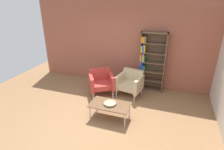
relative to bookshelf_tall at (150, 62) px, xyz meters
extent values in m
plane|color=olive|center=(-0.89, -2.25, -0.94)|extent=(8.32, 8.32, 0.00)
cube|color=#9E5642|center=(-0.89, 0.21, 0.51)|extent=(6.40, 0.12, 2.90)
cube|color=brown|center=(-0.31, -0.02, 0.01)|extent=(0.03, 0.30, 1.90)
cube|color=brown|center=(0.46, -0.02, 0.01)|extent=(0.03, 0.30, 1.90)
cube|color=brown|center=(0.07, -0.02, 0.94)|extent=(0.80, 0.30, 0.03)
cube|color=brown|center=(0.07, -0.02, -0.93)|extent=(0.80, 0.30, 0.03)
cube|color=brown|center=(0.07, 0.12, 0.01)|extent=(0.80, 0.02, 1.90)
cube|color=brown|center=(0.07, -0.02, -0.61)|extent=(0.76, 0.28, 0.02)
cube|color=brown|center=(0.07, -0.02, -0.30)|extent=(0.76, 0.28, 0.02)
cube|color=brown|center=(0.07, -0.02, 0.01)|extent=(0.76, 0.28, 0.02)
cube|color=brown|center=(0.07, -0.02, 0.31)|extent=(0.76, 0.28, 0.02)
cube|color=brown|center=(0.07, -0.02, 0.62)|extent=(0.76, 0.28, 0.02)
cube|color=yellow|center=(-0.29, -0.04, -0.81)|extent=(0.02, 0.24, 0.19)
cube|color=red|center=(-0.25, -0.07, -0.77)|extent=(0.02, 0.18, 0.27)
cube|color=olive|center=(-0.21, -0.04, -0.79)|extent=(0.03, 0.24, 0.22)
cube|color=orange|center=(-0.18, -0.06, -0.82)|extent=(0.02, 0.20, 0.17)
cube|color=white|center=(-0.29, -0.05, -0.50)|extent=(0.02, 0.22, 0.19)
cube|color=yellow|center=(-0.25, -0.07, -0.51)|extent=(0.04, 0.18, 0.17)
cube|color=red|center=(-0.21, -0.05, -0.51)|extent=(0.02, 0.22, 0.18)
cube|color=yellow|center=(-0.17, -0.05, -0.49)|extent=(0.02, 0.22, 0.21)
cube|color=blue|center=(-0.29, -0.05, -0.15)|extent=(0.02, 0.23, 0.27)
cube|color=blue|center=(-0.24, -0.04, -0.15)|extent=(0.04, 0.24, 0.28)
cube|color=blue|center=(-0.20, -0.05, -0.19)|extent=(0.03, 0.23, 0.20)
cube|color=green|center=(-0.16, -0.05, -0.20)|extent=(0.03, 0.22, 0.17)
cube|color=yellow|center=(-0.29, -0.07, 0.14)|extent=(0.02, 0.18, 0.24)
cube|color=red|center=(-0.25, -0.05, 0.16)|extent=(0.03, 0.22, 0.28)
cube|color=white|center=(-0.21, -0.04, 0.15)|extent=(0.02, 0.23, 0.25)
cube|color=green|center=(-0.18, -0.06, 0.12)|extent=(0.03, 0.19, 0.20)
cube|color=yellow|center=(-0.28, -0.06, 0.43)|extent=(0.04, 0.21, 0.20)
cube|color=blue|center=(-0.22, -0.06, 0.45)|extent=(0.04, 0.19, 0.26)
cube|color=yellow|center=(-0.18, -0.06, 0.44)|extent=(0.03, 0.20, 0.24)
cube|color=orange|center=(-0.28, -0.07, 0.72)|extent=(0.04, 0.18, 0.18)
cube|color=orange|center=(-0.23, -0.06, 0.72)|extent=(0.03, 0.19, 0.18)
cube|color=olive|center=(-0.18, -0.04, 0.73)|extent=(0.04, 0.24, 0.19)
cube|color=brown|center=(-0.66, -1.96, -0.55)|extent=(1.00, 0.56, 0.02)
cylinder|color=silver|center=(-1.11, -2.19, -0.75)|extent=(0.03, 0.03, 0.38)
cylinder|color=silver|center=(-0.21, -2.19, -0.75)|extent=(0.03, 0.03, 0.38)
cylinder|color=silver|center=(-1.11, -1.73, -0.75)|extent=(0.03, 0.03, 0.38)
cylinder|color=silver|center=(-0.21, -1.73, -0.75)|extent=(0.03, 0.03, 0.38)
cylinder|color=tan|center=(-0.66, -1.96, -0.53)|extent=(0.13, 0.13, 0.02)
cylinder|color=tan|center=(-0.66, -1.96, -0.51)|extent=(0.32, 0.32, 0.02)
torus|color=tan|center=(-0.66, -1.96, -0.50)|extent=(0.32, 0.32, 0.02)
cube|color=#B73833|center=(-1.34, -0.88, -0.62)|extent=(0.85, 0.83, 0.16)
cube|color=#B73833|center=(-1.48, -0.65, -0.35)|extent=(0.60, 0.44, 0.38)
cube|color=#B73833|center=(-1.59, -1.07, -0.51)|extent=(0.42, 0.58, 0.46)
cube|color=#B73833|center=(-1.07, -0.73, -0.51)|extent=(0.42, 0.58, 0.46)
cylinder|color=silver|center=(-1.43, -1.30, -0.82)|extent=(0.04, 0.04, 0.24)
cylinder|color=silver|center=(-0.92, -0.98, -0.82)|extent=(0.04, 0.04, 0.24)
cylinder|color=silver|center=(-1.74, -0.81, -0.82)|extent=(0.04, 0.04, 0.24)
cylinder|color=silver|center=(-1.23, -0.49, -0.82)|extent=(0.04, 0.04, 0.24)
cube|color=#C6B289|center=(-0.49, -0.66, -0.62)|extent=(0.73, 0.68, 0.16)
cube|color=#C6B289|center=(-0.44, -0.39, -0.35)|extent=(0.65, 0.23, 0.38)
cube|color=#C6B289|center=(-0.79, -0.62, -0.51)|extent=(0.21, 0.63, 0.46)
cube|color=#C6B289|center=(-0.18, -0.73, -0.51)|extent=(0.21, 0.63, 0.46)
cylinder|color=silver|center=(-0.84, -0.91, -0.82)|extent=(0.04, 0.04, 0.24)
cylinder|color=silver|center=(-0.24, -1.01, -0.82)|extent=(0.04, 0.04, 0.24)
cylinder|color=silver|center=(-0.74, -0.34, -0.82)|extent=(0.04, 0.04, 0.24)
cylinder|color=silver|center=(-0.14, -0.44, -0.82)|extent=(0.04, 0.04, 0.24)
camera|label=1|loc=(0.65, -5.58, 1.90)|focal=29.03mm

